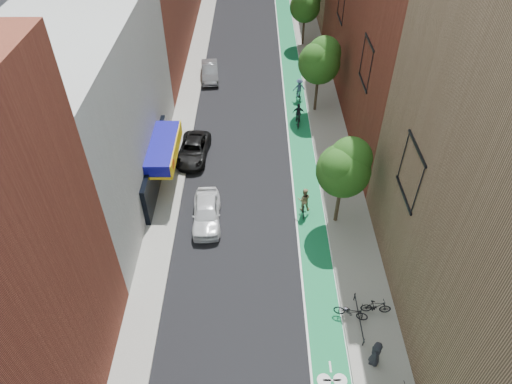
{
  "coord_description": "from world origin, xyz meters",
  "views": [
    {
      "loc": [
        0.22,
        -11.56,
        21.86
      ],
      "look_at": [
        0.28,
        11.28,
        1.5
      ],
      "focal_mm": 32.0,
      "sensor_mm": 36.0,
      "label": 1
    }
  ],
  "objects_px": {
    "parked_car_white": "(206,213)",
    "cyclist_lane_mid": "(298,117)",
    "parked_car_silver": "(210,71)",
    "cyclist_lane_near": "(304,203)",
    "parked_car_black": "(193,150)",
    "cyclist_lane_far": "(299,90)",
    "pedestrian": "(376,353)"
  },
  "relations": [
    {
      "from": "parked_car_white",
      "to": "parked_car_black",
      "type": "bearing_deg",
      "value": 99.55
    },
    {
      "from": "parked_car_white",
      "to": "parked_car_black",
      "type": "height_order",
      "value": "parked_car_white"
    },
    {
      "from": "cyclist_lane_near",
      "to": "pedestrian",
      "type": "height_order",
      "value": "cyclist_lane_near"
    },
    {
      "from": "parked_car_black",
      "to": "cyclist_lane_near",
      "type": "distance_m",
      "value": 10.32
    },
    {
      "from": "parked_car_white",
      "to": "parked_car_black",
      "type": "relative_size",
      "value": 0.94
    },
    {
      "from": "parked_car_white",
      "to": "cyclist_lane_near",
      "type": "xyz_separation_m",
      "value": [
        6.49,
        0.72,
        0.19
      ]
    },
    {
      "from": "parked_car_silver",
      "to": "pedestrian",
      "type": "bearing_deg",
      "value": -76.99
    },
    {
      "from": "cyclist_lane_mid",
      "to": "cyclist_lane_far",
      "type": "bearing_deg",
      "value": -90.91
    },
    {
      "from": "parked_car_white",
      "to": "pedestrian",
      "type": "height_order",
      "value": "pedestrian"
    },
    {
      "from": "parked_car_white",
      "to": "pedestrian",
      "type": "bearing_deg",
      "value": -51.1
    },
    {
      "from": "parked_car_white",
      "to": "cyclist_lane_far",
      "type": "distance_m",
      "value": 17.53
    },
    {
      "from": "parked_car_silver",
      "to": "cyclist_lane_far",
      "type": "bearing_deg",
      "value": -31.89
    },
    {
      "from": "cyclist_lane_near",
      "to": "parked_car_white",
      "type": "bearing_deg",
      "value": 9.51
    },
    {
      "from": "parked_car_white",
      "to": "parked_car_black",
      "type": "distance_m",
      "value": 7.29
    },
    {
      "from": "cyclist_lane_near",
      "to": "cyclist_lane_far",
      "type": "relative_size",
      "value": 1.04
    },
    {
      "from": "parked_car_black",
      "to": "cyclist_lane_far",
      "type": "distance_m",
      "value": 12.54
    },
    {
      "from": "parked_car_white",
      "to": "parked_car_silver",
      "type": "distance_m",
      "value": 20.13
    },
    {
      "from": "parked_car_white",
      "to": "cyclist_lane_mid",
      "type": "bearing_deg",
      "value": 56.03
    },
    {
      "from": "parked_car_white",
      "to": "cyclist_lane_mid",
      "type": "distance_m",
      "value": 13.51
    },
    {
      "from": "parked_car_white",
      "to": "parked_car_silver",
      "type": "xyz_separation_m",
      "value": [
        -1.24,
        20.09,
        -0.04
      ]
    },
    {
      "from": "parked_car_white",
      "to": "cyclist_lane_far",
      "type": "xyz_separation_m",
      "value": [
        7.29,
        15.94,
        0.15
      ]
    },
    {
      "from": "parked_car_white",
      "to": "parked_car_silver",
      "type": "height_order",
      "value": "parked_car_white"
    },
    {
      "from": "cyclist_lane_near",
      "to": "cyclist_lane_mid",
      "type": "bearing_deg",
      "value": -89.06
    },
    {
      "from": "parked_car_white",
      "to": "parked_car_silver",
      "type": "bearing_deg",
      "value": 90.41
    },
    {
      "from": "parked_car_silver",
      "to": "cyclist_lane_near",
      "type": "height_order",
      "value": "cyclist_lane_near"
    },
    {
      "from": "pedestrian",
      "to": "cyclist_lane_far",
      "type": "bearing_deg",
      "value": -158.66
    },
    {
      "from": "parked_car_white",
      "to": "parked_car_silver",
      "type": "relative_size",
      "value": 1.02
    },
    {
      "from": "parked_car_silver",
      "to": "cyclist_lane_far",
      "type": "relative_size",
      "value": 2.17
    },
    {
      "from": "cyclist_lane_mid",
      "to": "parked_car_white",
      "type": "bearing_deg",
      "value": 63.1
    },
    {
      "from": "parked_car_silver",
      "to": "cyclist_lane_mid",
      "type": "bearing_deg",
      "value": -52.1
    },
    {
      "from": "cyclist_lane_far",
      "to": "parked_car_black",
      "type": "bearing_deg",
      "value": 34.26
    },
    {
      "from": "parked_car_white",
      "to": "cyclist_lane_near",
      "type": "height_order",
      "value": "cyclist_lane_near"
    }
  ]
}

